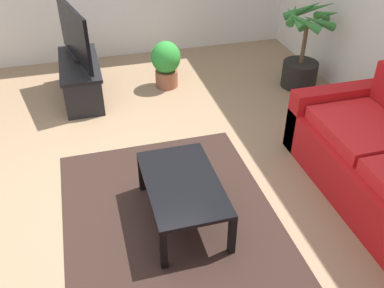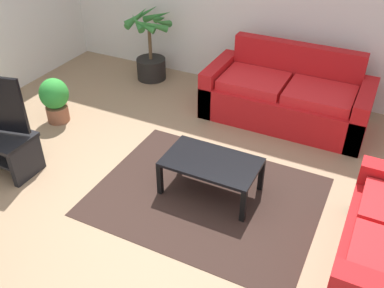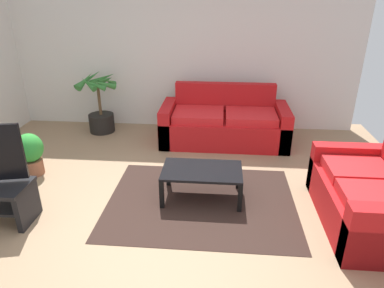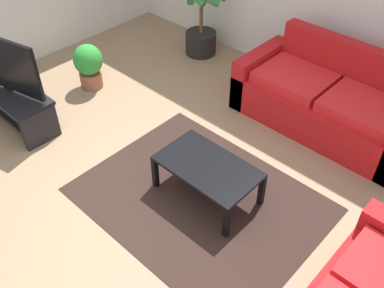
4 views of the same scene
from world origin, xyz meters
name	(u,v)px [view 2 (image 2 of 4)]	position (x,y,z in m)	size (l,w,h in m)	color
ground_plane	(142,210)	(0.00, 0.00, 0.00)	(6.60, 6.60, 0.00)	#937556
couch_main	(286,98)	(0.74, 2.28, 0.30)	(2.02, 0.90, 0.90)	red
coffee_table	(211,165)	(0.48, 0.55, 0.33)	(0.94, 0.56, 0.38)	black
area_rug	(206,196)	(0.48, 0.45, 0.00)	(2.20, 1.70, 0.01)	black
potted_palm	(150,51)	(-1.42, 2.56, 0.43)	(0.76, 0.75, 1.04)	black
potted_plant_small	(55,98)	(-1.84, 0.94, 0.32)	(0.36, 0.36, 0.58)	brown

